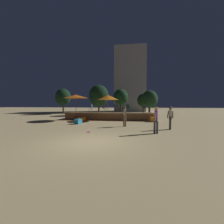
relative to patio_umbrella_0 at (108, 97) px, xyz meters
name	(u,v)px	position (x,y,z in m)	size (l,w,h in m)	color
ground_plane	(91,142)	(0.68, -9.35, -2.56)	(120.00, 120.00, 0.00)	tan
wooden_deck	(109,116)	(0.00, 1.14, -2.16)	(10.02, 2.45, 0.87)	brown
patio_umbrella_0	(108,97)	(0.00, 0.00, 0.00)	(2.31, 2.31, 2.92)	brown
patio_umbrella_1	(76,96)	(-3.59, -0.28, 0.11)	(2.74, 2.74, 2.94)	brown
cube_seat_0	(78,121)	(-2.30, -3.15, -2.33)	(0.66, 0.66, 0.45)	#2D9EDB
cube_seat_1	(81,120)	(-2.45, -1.99, -2.32)	(0.45, 0.45, 0.48)	orange
cube_seat_2	(83,119)	(-2.59, -0.85, -2.35)	(0.57, 0.57, 0.42)	orange
cube_seat_3	(153,119)	(4.82, -0.59, -2.32)	(0.55, 0.55, 0.48)	orange
person_0	(125,116)	(2.07, -4.17, -1.69)	(0.30, 0.40, 1.63)	brown
person_1	(156,119)	(4.15, -6.80, -1.62)	(0.28, 0.47, 1.68)	#3F3F47
person_2	(170,117)	(5.41, -5.13, -1.67)	(0.44, 0.29, 1.66)	#3F3F47
bistro_chair_0	(144,108)	(3.99, 0.72, -1.14)	(0.48, 0.48, 0.90)	#47474C
bistro_chair_1	(128,107)	(2.18, 1.60, -1.14)	(0.42, 0.42, 0.90)	#1E4C47
bistro_chair_2	(104,107)	(-0.60, 0.84, -1.14)	(0.48, 0.48, 0.90)	#47474C
bistro_chair_3	(91,107)	(-2.24, 1.20, -1.14)	(0.41, 0.41, 0.90)	#47474C
frisbee_disc	(89,132)	(-0.14, -6.94, -2.54)	(0.24, 0.24, 0.03)	#E54C99
background_tree_0	(63,97)	(-9.62, 9.12, 0.47)	(2.74, 2.74, 4.54)	#3D2B1C
background_tree_1	(99,96)	(-2.69, 7.38, 0.57)	(3.17, 3.17, 4.88)	#3D2B1C
background_tree_2	(121,97)	(0.51, 11.90, 0.55)	(2.74, 2.74, 4.63)	#3D2B1C
background_tree_3	(143,100)	(4.69, 11.57, -0.11)	(2.22, 2.22, 3.69)	#3D2B1C
background_tree_4	(150,99)	(5.14, 5.76, -0.05)	(2.29, 2.29, 3.78)	#3D2B1C
distant_building	(130,80)	(2.15, 20.58, 5.05)	(7.31, 4.85, 15.22)	gray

